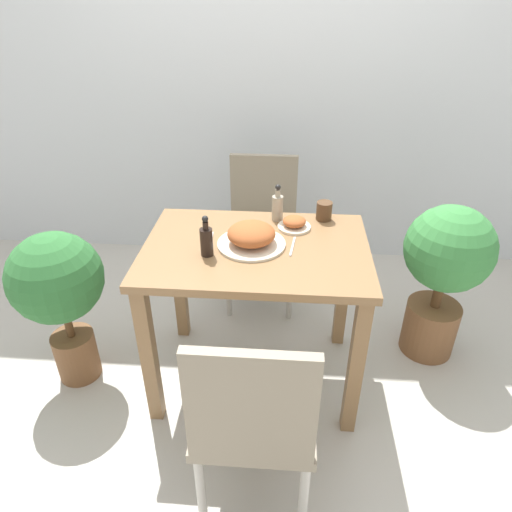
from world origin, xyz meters
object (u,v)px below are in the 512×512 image
(chair_near, at_px, (254,416))
(chair_far, at_px, (262,224))
(side_plate, at_px, (294,223))
(condiment_bottle, at_px, (206,240))
(potted_plant_left, at_px, (59,288))
(drink_cup, at_px, (324,211))
(food_plate, at_px, (251,236))
(sauce_bottle, at_px, (277,206))
(potted_plant_right, at_px, (445,268))

(chair_near, xyz_separation_m, chair_far, (-0.06, 1.41, 0.00))
(chair_near, relative_size, side_plate, 5.77)
(condiment_bottle, relative_size, potted_plant_left, 0.22)
(drink_cup, bearing_deg, food_plate, -139.53)
(sauce_bottle, height_order, potted_plant_left, sauce_bottle)
(drink_cup, bearing_deg, potted_plant_right, -1.69)
(condiment_bottle, bearing_deg, sauce_bottle, 51.23)
(side_plate, xyz_separation_m, sauce_bottle, (-0.08, 0.08, 0.04))
(chair_far, distance_m, potted_plant_right, 1.05)
(chair_far, bearing_deg, potted_plant_right, -26.72)
(chair_near, distance_m, drink_cup, 1.04)
(food_plate, bearing_deg, potted_plant_left, -175.26)
(drink_cup, distance_m, condiment_bottle, 0.62)
(sauce_bottle, bearing_deg, food_plate, -111.84)
(potted_plant_right, bearing_deg, side_plate, -173.57)
(chair_far, xyz_separation_m, drink_cup, (0.32, -0.45, 0.31))
(chair_near, relative_size, condiment_bottle, 4.90)
(food_plate, relative_size, potted_plant_right, 0.35)
(chair_near, distance_m, potted_plant_right, 1.28)
(sauce_bottle, xyz_separation_m, potted_plant_right, (0.84, 0.00, -0.30))
(chair_far, xyz_separation_m, side_plate, (0.18, -0.56, 0.29))
(food_plate, bearing_deg, chair_near, -84.53)
(food_plate, relative_size, sauce_bottle, 1.64)
(chair_near, relative_size, food_plate, 2.98)
(condiment_bottle, height_order, potted_plant_right, condiment_bottle)
(condiment_bottle, bearing_deg, chair_near, -67.55)
(chair_near, relative_size, potted_plant_left, 1.09)
(food_plate, xyz_separation_m, drink_cup, (0.32, 0.28, -0.00))
(side_plate, bearing_deg, food_plate, -136.67)
(sauce_bottle, xyz_separation_m, condiment_bottle, (-0.28, -0.35, 0.00))
(chair_near, xyz_separation_m, side_plate, (0.12, 0.85, 0.29))
(chair_far, bearing_deg, food_plate, -90.12)
(potted_plant_left, bearing_deg, drink_cup, 16.15)
(chair_near, height_order, potted_plant_left, chair_near)
(potted_plant_left, relative_size, potted_plant_right, 0.95)
(side_plate, relative_size, sauce_bottle, 0.85)
(side_plate, bearing_deg, sauce_bottle, 135.25)
(side_plate, xyz_separation_m, potted_plant_right, (0.75, 0.08, -0.26))
(chair_near, distance_m, chair_far, 1.41)
(potted_plant_left, bearing_deg, food_plate, 4.74)
(chair_far, height_order, food_plate, chair_far)
(drink_cup, bearing_deg, chair_far, 125.41)
(sauce_bottle, relative_size, potted_plant_left, 0.22)
(food_plate, bearing_deg, sauce_bottle, 68.16)
(chair_far, height_order, potted_plant_left, chair_far)
(chair_near, bearing_deg, side_plate, -97.88)
(food_plate, xyz_separation_m, sauce_bottle, (0.10, 0.25, 0.02))
(condiment_bottle, xyz_separation_m, potted_plant_right, (1.11, 0.35, -0.30))
(chair_near, xyz_separation_m, condiment_bottle, (-0.24, 0.59, 0.34))
(food_plate, distance_m, side_plate, 0.25)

